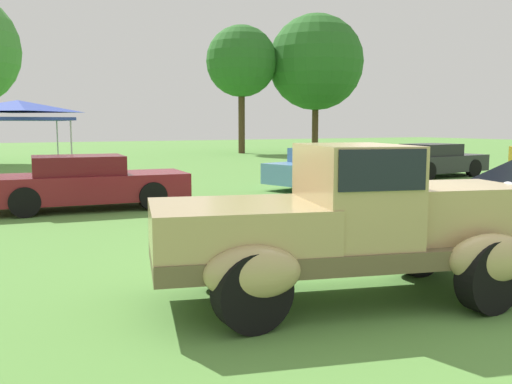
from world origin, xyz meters
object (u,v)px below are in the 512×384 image
feature_pickup_truck (347,222)px  neighbor_convertible (480,210)px  show_car_charcoal (434,161)px  show_car_burgundy (86,183)px  show_car_skyblue (328,168)px  canopy_tent_left_field (18,109)px

feature_pickup_truck → neighbor_convertible: (3.53, 1.18, -0.28)m
show_car_charcoal → show_car_burgundy: bearing=-171.2°
feature_pickup_truck → show_car_burgundy: (-1.17, 8.11, -0.26)m
show_car_burgundy → show_car_skyblue: same height
show_car_burgundy → canopy_tent_left_field: 7.15m
show_car_charcoal → neighbor_convertible: bearing=-132.6°
show_car_burgundy → show_car_charcoal: (12.90, 2.00, -0.00)m
neighbor_convertible → show_car_skyblue: size_ratio=0.96×
canopy_tent_left_field → neighbor_convertible: bearing=-68.5°
neighbor_convertible → show_car_charcoal: bearing=47.4°
show_car_burgundy → canopy_tent_left_field: bearing=96.0°
neighbor_convertible → show_car_skyblue: 8.29m
show_car_skyblue → show_car_charcoal: size_ratio=1.00×
feature_pickup_truck → show_car_charcoal: bearing=40.8°
neighbor_convertible → show_car_burgundy: 8.37m
show_car_skyblue → show_car_burgundy: bearing=-173.0°
feature_pickup_truck → canopy_tent_left_field: (-1.89, 14.98, 1.56)m
feature_pickup_truck → show_car_charcoal: size_ratio=0.99×
show_car_burgundy → show_car_charcoal: size_ratio=1.04×
show_car_skyblue → show_car_charcoal: 5.62m
show_car_charcoal → canopy_tent_left_field: canopy_tent_left_field is taller
neighbor_convertible → show_car_charcoal: size_ratio=0.96×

